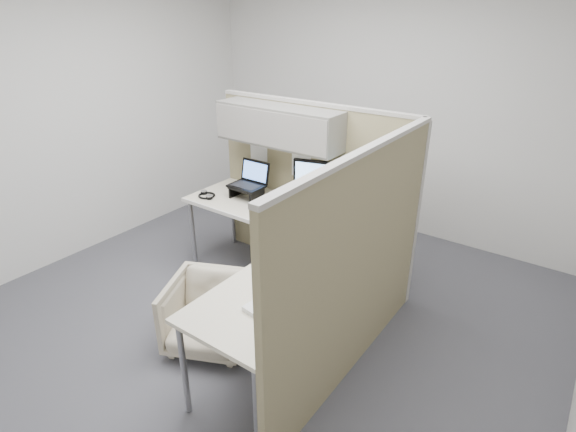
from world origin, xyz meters
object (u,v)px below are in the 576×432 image
Objects in this scene: desk at (281,241)px; keyboard at (318,229)px; office_chair at (209,311)px; monitor_left at (318,183)px.

keyboard is at bearing 55.54° from desk.
desk is at bearing -106.36° from keyboard.
office_chair is 1.06m from keyboard.
keyboard reaches higher than office_chair.
desk is at bearing 46.27° from office_chair.
desk is 0.77m from office_chair.
desk is 0.31m from keyboard.
office_chair is (-0.22, -0.63, -0.39)m from desk.
desk is 4.63× the size of keyboard.
monitor_left is (-0.02, 0.55, 0.32)m from desk.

